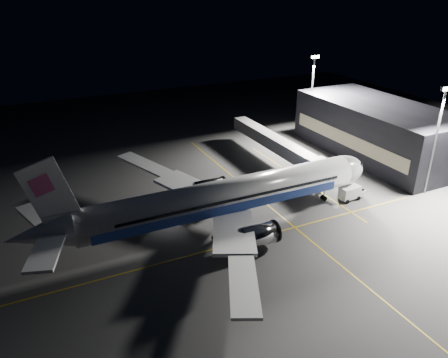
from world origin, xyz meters
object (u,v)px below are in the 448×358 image
at_px(airliner, 219,198).
at_px(baggage_tug, 169,207).
at_px(floodlight_mast_south, 437,132).
at_px(safety_cone_c, 208,214).
at_px(floodlight_mast_north, 312,89).
at_px(safety_cone_b, 174,194).
at_px(service_truck, 352,192).
at_px(jet_bridge, 280,146).
at_px(safety_cone_a, 233,208).

relative_size(airliner, baggage_tug, 20.71).
xyz_separation_m(floodlight_mast_south, safety_cone_c, (-41.28, 10.01, -12.08)).
distance_m(floodlight_mast_south, baggage_tug, 50.54).
bearing_deg(airliner, floodlight_mast_north, 37.91).
relative_size(baggage_tug, safety_cone_b, 5.22).
relative_size(floodlight_mast_north, baggage_tug, 6.97).
bearing_deg(service_truck, baggage_tug, 157.55).
height_order(service_truck, safety_cone_b, service_truck).
distance_m(airliner, baggage_tug, 11.29).
distance_m(jet_bridge, service_truck, 20.53).
relative_size(floodlight_mast_north, safety_cone_c, 35.74).
bearing_deg(airliner, floodlight_mast_south, -8.33).
bearing_deg(floodlight_mast_north, baggage_tug, -153.52).
distance_m(floodlight_mast_south, service_truck, 18.77).
bearing_deg(safety_cone_c, floodlight_mast_south, -13.64).
xyz_separation_m(safety_cone_b, safety_cone_c, (2.80, -10.00, 0.01)).
bearing_deg(floodlight_mast_south, floodlight_mast_north, 90.00).
distance_m(floodlight_mast_north, safety_cone_a, 47.53).
bearing_deg(baggage_tug, floodlight_mast_north, 46.54).
height_order(jet_bridge, floodlight_mast_north, floodlight_mast_north).
distance_m(floodlight_mast_north, service_truck, 38.58).
distance_m(baggage_tug, safety_cone_b, 6.18).
height_order(floodlight_mast_north, baggage_tug, floodlight_mast_north).
bearing_deg(floodlight_mast_north, safety_cone_b, -157.80).
xyz_separation_m(jet_bridge, floodlight_mast_north, (18.00, 13.93, 7.79)).
relative_size(baggage_tug, safety_cone_c, 5.13).
relative_size(floodlight_mast_north, safety_cone_a, 38.45).
distance_m(jet_bridge, safety_cone_a, 23.60).
bearing_deg(safety_cone_b, baggage_tug, -118.23).
bearing_deg(baggage_tug, safety_cone_c, -18.63).
distance_m(baggage_tug, safety_cone_a, 11.50).
bearing_deg(airliner, safety_cone_c, 92.88).
height_order(airliner, safety_cone_b, airliner).
relative_size(jet_bridge, safety_cone_a, 63.89).
relative_size(service_truck, safety_cone_c, 9.27).
bearing_deg(jet_bridge, safety_cone_b, -171.16).
relative_size(floodlight_mast_south, service_truck, 3.86).
relative_size(airliner, safety_cone_b, 108.06).
height_order(jet_bridge, baggage_tug, jet_bridge).
bearing_deg(floodlight_mast_north, safety_cone_c, -145.86).
xyz_separation_m(baggage_tug, safety_cone_c, (5.71, -4.58, -0.53)).
bearing_deg(floodlight_mast_north, service_truck, -113.41).
distance_m(airliner, safety_cone_a, 7.83).
bearing_deg(airliner, safety_cone_a, 40.89).
xyz_separation_m(airliner, safety_cone_b, (-3.00, 14.00, -4.88)).
bearing_deg(floodlight_mast_south, safety_cone_b, 155.58).
distance_m(floodlight_mast_south, safety_cone_b, 49.89).
xyz_separation_m(airliner, jet_bridge, (23.08, 18.06, -0.58)).
relative_size(jet_bridge, floodlight_mast_south, 1.66).
bearing_deg(safety_cone_a, safety_cone_c, 180.00).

